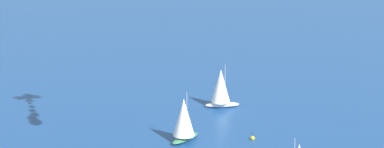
# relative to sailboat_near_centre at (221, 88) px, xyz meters

# --- Properties ---
(sailboat_near_centre) EXTENTS (10.05, 6.31, 12.52)m
(sailboat_near_centre) POSITION_rel_sailboat_near_centre_xyz_m (0.00, 0.00, 0.00)
(sailboat_near_centre) COLOR white
(sailboat_near_centre) RESTS_ON ground_plane
(sailboat_far_port) EXTENTS (9.59, 7.78, 12.52)m
(sailboat_far_port) POSITION_rel_sailboat_near_centre_xyz_m (-18.30, -22.31, -0.00)
(sailboat_far_port) COLOR #33704C
(sailboat_far_port) RESTS_ON ground_plane
(marker_buoy) EXTENTS (1.10, 1.10, 2.10)m
(marker_buoy) POSITION_rel_sailboat_near_centre_xyz_m (-1.66, -26.72, -5.32)
(marker_buoy) COLOR yellow
(marker_buoy) RESTS_ON ground_plane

